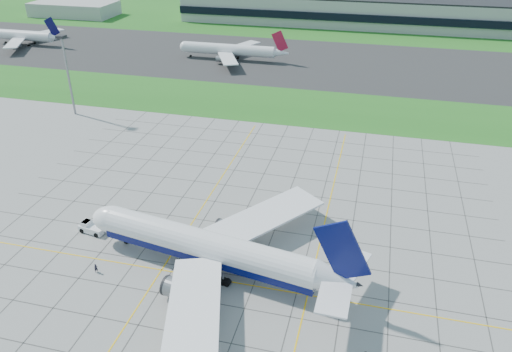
{
  "coord_description": "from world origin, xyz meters",
  "views": [
    {
      "loc": [
        25.67,
        -69.6,
        61.28
      ],
      "look_at": [
        1.42,
        26.01,
        7.0
      ],
      "focal_mm": 35.0,
      "sensor_mm": 36.0,
      "label": 1
    }
  ],
  "objects_px": {
    "light_mast": "(66,66)",
    "pushback_tug": "(92,227)",
    "distant_jet_1": "(230,50)",
    "airliner": "(209,248)",
    "crew_near": "(96,268)",
    "distant_jet_0": "(27,36)"
  },
  "relations": [
    {
      "from": "crew_near",
      "to": "distant_jet_0",
      "type": "height_order",
      "value": "distant_jet_0"
    },
    {
      "from": "light_mast",
      "to": "airliner",
      "type": "xyz_separation_m",
      "value": [
        68.84,
        -64.19,
        -11.34
      ]
    },
    {
      "from": "light_mast",
      "to": "distant_jet_1",
      "type": "bearing_deg",
      "value": 67.32
    },
    {
      "from": "airliner",
      "to": "distant_jet_0",
      "type": "xyz_separation_m",
      "value": [
        -141.12,
        139.19,
        -0.36
      ]
    },
    {
      "from": "distant_jet_1",
      "to": "pushback_tug",
      "type": "bearing_deg",
      "value": -85.87
    },
    {
      "from": "pushback_tug",
      "to": "airliner",
      "type": "bearing_deg",
      "value": -1.08
    },
    {
      "from": "airliner",
      "to": "pushback_tug",
      "type": "relative_size",
      "value": 6.68
    },
    {
      "from": "crew_near",
      "to": "distant_jet_0",
      "type": "bearing_deg",
      "value": 89.62
    },
    {
      "from": "pushback_tug",
      "to": "distant_jet_1",
      "type": "distance_m",
      "value": 133.48
    },
    {
      "from": "distant_jet_1",
      "to": "distant_jet_0",
      "type": "bearing_deg",
      "value": 179.56
    },
    {
      "from": "light_mast",
      "to": "pushback_tug",
      "type": "xyz_separation_m",
      "value": [
        40.62,
        -58.89,
        -15.15
      ]
    },
    {
      "from": "distant_jet_0",
      "to": "distant_jet_1",
      "type": "height_order",
      "value": "same"
    },
    {
      "from": "airliner",
      "to": "crew_near",
      "type": "bearing_deg",
      "value": -153.18
    },
    {
      "from": "airliner",
      "to": "distant_jet_1",
      "type": "height_order",
      "value": "airliner"
    },
    {
      "from": "airliner",
      "to": "distant_jet_1",
      "type": "xyz_separation_m",
      "value": [
        -37.84,
        138.39,
        -0.35
      ]
    },
    {
      "from": "distant_jet_0",
      "to": "crew_near",
      "type": "bearing_deg",
      "value": -50.35
    },
    {
      "from": "distant_jet_1",
      "to": "light_mast",
      "type": "bearing_deg",
      "value": -112.68
    },
    {
      "from": "crew_near",
      "to": "airliner",
      "type": "bearing_deg",
      "value": -22.79
    },
    {
      "from": "airliner",
      "to": "crew_near",
      "type": "relative_size",
      "value": 30.84
    },
    {
      "from": "light_mast",
      "to": "pushback_tug",
      "type": "relative_size",
      "value": 3.04
    },
    {
      "from": "light_mast",
      "to": "distant_jet_1",
      "type": "distance_m",
      "value": 81.26
    },
    {
      "from": "pushback_tug",
      "to": "crew_near",
      "type": "relative_size",
      "value": 4.62
    }
  ]
}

